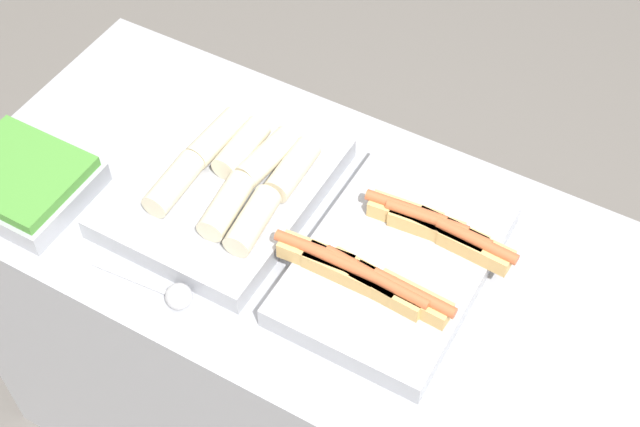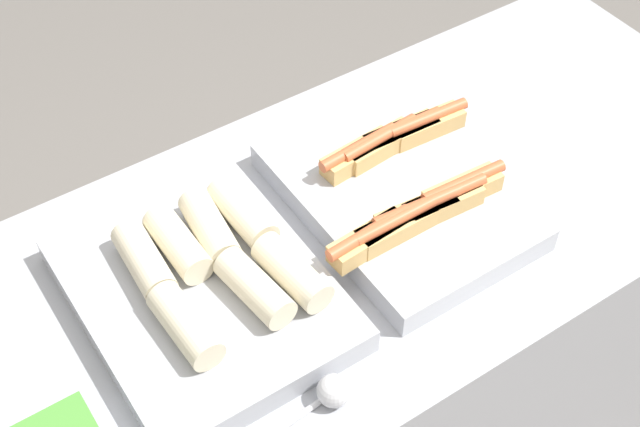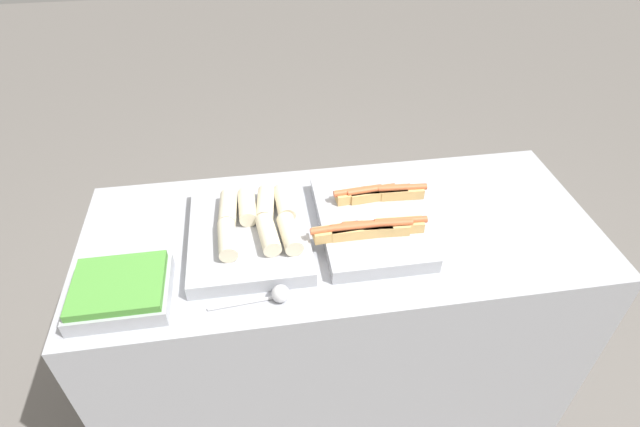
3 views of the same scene
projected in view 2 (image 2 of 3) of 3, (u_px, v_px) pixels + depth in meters
name	position (u px, v px, depth m)	size (l,w,h in m)	color
counter	(348.00, 370.00, 1.94)	(1.71, 0.72, 0.95)	#A8AAB2
tray_hotdogs	(399.00, 191.00, 1.59)	(0.42, 0.47, 0.10)	#A8AAB2
tray_wraps	(206.00, 285.00, 1.45)	(0.38, 0.47, 0.11)	#A8AAB2
serving_spoon_near	(326.00, 396.00, 1.33)	(0.23, 0.05, 0.05)	silver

